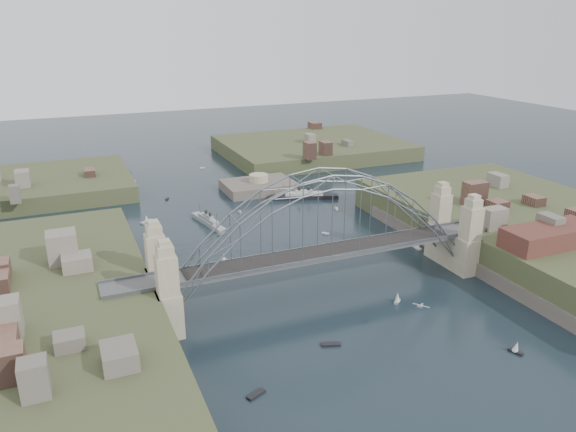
# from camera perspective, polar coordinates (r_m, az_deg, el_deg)

# --- Properties ---
(ground) EXTENTS (500.00, 500.00, 0.00)m
(ground) POSITION_cam_1_polar(r_m,az_deg,el_deg) (110.95, 3.68, -7.74)
(ground) COLOR black
(ground) RESTS_ON ground
(bridge) EXTENTS (84.00, 13.80, 24.60)m
(bridge) POSITION_cam_1_polar(r_m,az_deg,el_deg) (105.89, 3.82, -1.80)
(bridge) COLOR #4D4D50
(bridge) RESTS_ON ground
(shore_west) EXTENTS (50.50, 90.00, 12.00)m
(shore_west) POSITION_cam_1_polar(r_m,az_deg,el_deg) (101.14, -27.47, -11.74)
(shore_west) COLOR #3C4325
(shore_west) RESTS_ON ground
(shore_east) EXTENTS (50.50, 90.00, 12.00)m
(shore_east) POSITION_cam_1_polar(r_m,az_deg,el_deg) (143.42, 24.66, -2.24)
(shore_east) COLOR #3C4325
(shore_east) RESTS_ON ground
(headland_nw) EXTENTS (60.00, 45.00, 9.00)m
(headland_nw) POSITION_cam_1_polar(r_m,az_deg,el_deg) (189.82, -25.21, 2.25)
(headland_nw) COLOR #3C4325
(headland_nw) RESTS_ON ground
(headland_ne) EXTENTS (70.00, 55.00, 9.50)m
(headland_ne) POSITION_cam_1_polar(r_m,az_deg,el_deg) (225.08, 2.55, 6.64)
(headland_ne) COLOR #3C4325
(headland_ne) RESTS_ON ground
(fort_island) EXTENTS (22.00, 16.00, 9.40)m
(fort_island) POSITION_cam_1_polar(r_m,az_deg,el_deg) (175.39, -3.06, 2.54)
(fort_island) COLOR #544B43
(fort_island) RESTS_ON ground
(wharf_shed) EXTENTS (20.00, 8.00, 4.00)m
(wharf_shed) POSITION_cam_1_polar(r_m,az_deg,el_deg) (122.63, 25.63, -1.90)
(wharf_shed) COLOR #592D26
(wharf_shed) RESTS_ON shore_east
(naval_cruiser_near) EXTENTS (5.33, 16.71, 4.98)m
(naval_cruiser_near) POSITION_cam_1_polar(r_m,az_deg,el_deg) (146.94, -8.29, -0.59)
(naval_cruiser_near) COLOR #92989A
(naval_cruiser_near) RESTS_ON ground
(naval_cruiser_far) EXTENTS (5.79, 14.78, 4.98)m
(naval_cruiser_far) POSITION_cam_1_polar(r_m,az_deg,el_deg) (183.43, -16.12, 2.91)
(naval_cruiser_far) COLOR #92989A
(naval_cruiser_far) RESTS_ON ground
(ocean_liner) EXTENTS (20.64, 9.47, 5.12)m
(ocean_liner) POSITION_cam_1_polar(r_m,az_deg,el_deg) (166.86, 1.68, 2.07)
(ocean_liner) COLOR black
(ocean_liner) RESTS_ON ground
(aeroplane) EXTENTS (1.88, 2.47, 0.42)m
(aeroplane) POSITION_cam_1_polar(r_m,az_deg,el_deg) (94.83, 13.68, -9.09)
(aeroplane) COLOR #AEB0B5
(small_boat_a) EXTENTS (1.87, 2.35, 2.38)m
(small_boat_a) POSITION_cam_1_polar(r_m,az_deg,el_deg) (123.80, -6.75, -4.38)
(small_boat_a) COLOR #BABAB6
(small_boat_a) RESTS_ON ground
(small_boat_b) EXTENTS (1.74, 1.83, 0.45)m
(small_boat_b) POSITION_cam_1_polar(r_m,az_deg,el_deg) (139.29, 3.94, -1.84)
(small_boat_b) COLOR #BABAB6
(small_boat_b) RESTS_ON ground
(small_boat_c) EXTENTS (3.40, 2.05, 0.45)m
(small_boat_c) POSITION_cam_1_polar(r_m,az_deg,el_deg) (93.73, 4.48, -13.21)
(small_boat_c) COLOR #BABAB6
(small_boat_c) RESTS_ON ground
(small_boat_d) EXTENTS (0.86, 1.97, 1.43)m
(small_boat_d) POSITION_cam_1_polar(r_m,az_deg,el_deg) (157.76, 5.05, 0.77)
(small_boat_d) COLOR #BABAB6
(small_boat_d) RESTS_ON ground
(small_boat_e) EXTENTS (3.91, 3.28, 2.38)m
(small_boat_e) POSITION_cam_1_polar(r_m,az_deg,el_deg) (151.91, -14.53, -0.41)
(small_boat_e) COLOR #BABAB6
(small_boat_e) RESTS_ON ground
(small_boat_f) EXTENTS (0.70, 1.55, 1.43)m
(small_boat_f) POSITION_cam_1_polar(r_m,az_deg,el_deg) (154.95, -5.07, 0.43)
(small_boat_f) COLOR #BABAB6
(small_boat_f) RESTS_ON ground
(small_boat_g) EXTENTS (1.50, 2.51, 2.38)m
(small_boat_g) POSITION_cam_1_polar(r_m,az_deg,el_deg) (98.47, 22.68, -12.59)
(small_boat_g) COLOR #BABAB6
(small_boat_g) RESTS_ON ground
(small_boat_h) EXTENTS (1.47, 2.18, 0.45)m
(small_boat_h) POSITION_cam_1_polar(r_m,az_deg,el_deg) (170.31, -12.50, 1.74)
(small_boat_h) COLOR #BABAB6
(small_boat_h) RESTS_ON ground
(small_boat_i) EXTENTS (1.05, 2.66, 2.38)m
(small_boat_i) POSITION_cam_1_polar(r_m,az_deg,el_deg) (133.59, 13.33, -2.99)
(small_boat_i) COLOR #BABAB6
(small_boat_i) RESTS_ON ground
(small_boat_j) EXTENTS (3.15, 2.10, 0.45)m
(small_boat_j) POSITION_cam_1_polar(r_m,az_deg,el_deg) (82.97, -3.35, -18.07)
(small_boat_j) COLOR #BABAB6
(small_boat_j) RESTS_ON ground
(small_boat_k) EXTENTS (1.97, 1.01, 0.45)m
(small_boat_k) POSITION_cam_1_polar(r_m,az_deg,el_deg) (204.94, -8.93, 4.96)
(small_boat_k) COLOR #BABAB6
(small_boat_k) RESTS_ON ground
(small_boat_l) EXTENTS (2.90, 2.47, 0.45)m
(small_boat_l) POSITION_cam_1_polar(r_m,az_deg,el_deg) (132.81, -18.89, -4.00)
(small_boat_l) COLOR #BABAB6
(small_boat_l) RESTS_ON ground
(small_boat_m) EXTENTS (2.08, 1.83, 2.38)m
(small_boat_m) POSITION_cam_1_polar(r_m,az_deg,el_deg) (107.88, 11.34, -8.40)
(small_boat_m) COLOR #BABAB6
(small_boat_m) RESTS_ON ground
(small_boat_n) EXTENTS (1.36, 2.97, 0.45)m
(small_boat_n) POSITION_cam_1_polar(r_m,az_deg,el_deg) (190.98, 4.55, 4.07)
(small_boat_n) COLOR #BABAB6
(small_boat_n) RESTS_ON ground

